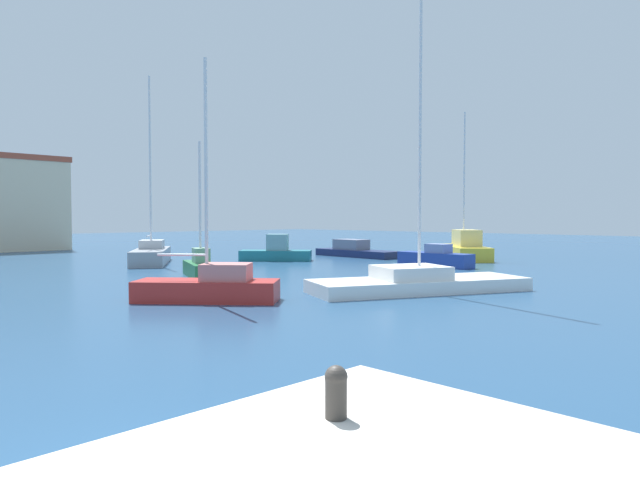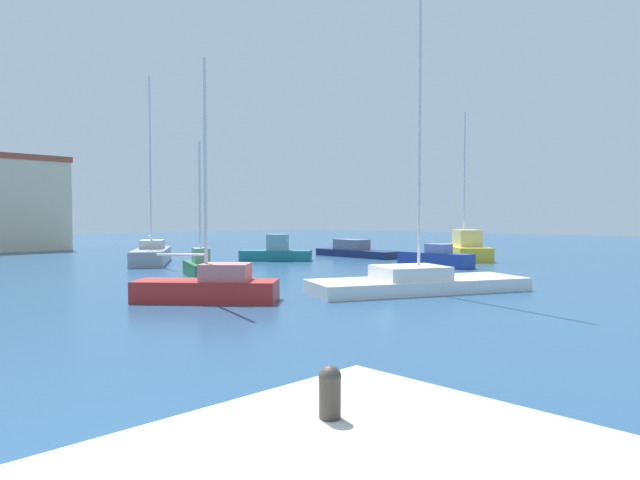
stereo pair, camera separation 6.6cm
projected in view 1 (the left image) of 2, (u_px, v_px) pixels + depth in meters
water at (223, 273)px, 30.24m from camera, size 160.00×160.00×0.00m
mooring_bollard at (336, 390)px, 5.12m from camera, size 0.21×0.21×0.49m
sailboat_green_distant_north at (201, 266)px, 28.08m from camera, size 2.74×4.28×6.75m
motorboat_blue_mid_harbor at (435, 258)px, 33.88m from camera, size 1.31×4.77×1.38m
sailboat_white_far_left at (417, 280)px, 22.47m from camera, size 9.20×6.27×14.52m
motorboat_teal_center_channel at (276, 252)px, 38.62m from camera, size 4.43×4.72×1.83m
sailboat_grey_outer_mooring at (151, 254)px, 36.22m from camera, size 5.61×7.04×11.99m
motorboat_navy_behind_lamppost at (355, 251)px, 42.59m from camera, size 2.28×7.26×1.30m
sailboat_red_near_pier at (210, 286)px, 19.91m from camera, size 4.55×4.86×8.55m
sailboat_yellow_far_right at (464, 249)px, 39.84m from camera, size 6.40×6.47×10.40m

